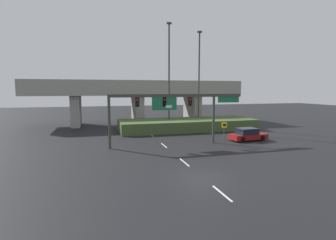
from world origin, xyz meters
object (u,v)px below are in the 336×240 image
at_px(highway_light_pole_far, 199,77).
at_px(parked_sedan_near_right, 248,135).
at_px(signal_gantry, 174,104).
at_px(highway_light_pole_near, 169,74).
at_px(speed_limit_sign, 224,130).

bearing_deg(highway_light_pole_far, parked_sedan_near_right, -83.46).
bearing_deg(signal_gantry, parked_sedan_near_right, 1.91).
xyz_separation_m(highway_light_pole_near, highway_light_pole_far, (5.10, 0.93, -0.37)).
relative_size(speed_limit_sign, highway_light_pole_far, 0.17).
relative_size(speed_limit_sign, parked_sedan_near_right, 0.58).
relative_size(highway_light_pole_near, highway_light_pole_far, 1.05).
height_order(speed_limit_sign, parked_sedan_near_right, speed_limit_sign).
bearing_deg(highway_light_pole_near, speed_limit_sign, -79.72).
height_order(signal_gantry, parked_sedan_near_right, signal_gantry).
bearing_deg(highway_light_pole_far, speed_limit_sign, -101.01).
relative_size(signal_gantry, highway_light_pole_near, 0.94).
xyz_separation_m(speed_limit_sign, parked_sedan_near_right, (4.10, 2.06, -1.01)).
bearing_deg(highway_light_pole_near, signal_gantry, -103.07).
height_order(speed_limit_sign, highway_light_pole_near, highway_light_pole_near).
bearing_deg(highway_light_pole_far, signal_gantry, -122.24).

